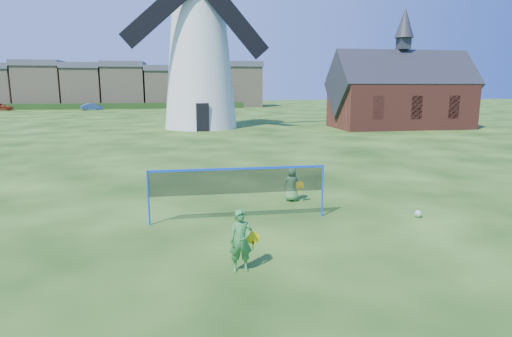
{
  "coord_description": "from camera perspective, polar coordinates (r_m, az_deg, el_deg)",
  "views": [
    {
      "loc": [
        -1.81,
        -11.35,
        3.8
      ],
      "look_at": [
        0.2,
        0.5,
        1.5
      ],
      "focal_mm": 30.12,
      "sensor_mm": 36.0,
      "label": 1
    }
  ],
  "objects": [
    {
      "name": "hedge",
      "position": [
        80.01,
        -24.46,
        7.51
      ],
      "size": [
        62.0,
        0.8,
        1.0
      ],
      "primitive_type": "cube",
      "color": "#193814",
      "rests_on": "ground"
    },
    {
      "name": "player_boy",
      "position": [
        14.46,
        4.8,
        -2.09
      ],
      "size": [
        0.68,
        0.5,
        1.15
      ],
      "rotation": [
        0.0,
        0.0,
        2.88
      ],
      "color": "#488A43",
      "rests_on": "ground"
    },
    {
      "name": "terraced_houses",
      "position": [
        85.15,
        -21.81,
        10.24
      ],
      "size": [
        65.21,
        8.4,
        8.37
      ],
      "color": "tan",
      "rests_on": "ground"
    },
    {
      "name": "car_left",
      "position": [
        79.49,
        -30.86,
        7.04
      ],
      "size": [
        4.02,
        2.85,
        1.27
      ],
      "primitive_type": "imported",
      "rotation": [
        0.0,
        0.0,
        1.98
      ],
      "color": "maroon",
      "rests_on": "ground"
    },
    {
      "name": "badminton_net",
      "position": [
        12.19,
        -2.38,
        -1.78
      ],
      "size": [
        5.05,
        0.05,
        1.55
      ],
      "color": "blue",
      "rests_on": "ground"
    },
    {
      "name": "play_ball",
      "position": [
        13.6,
        20.74,
        -5.63
      ],
      "size": [
        0.22,
        0.22,
        0.22
      ],
      "primitive_type": "sphere",
      "color": "green",
      "rests_on": "ground"
    },
    {
      "name": "chapel",
      "position": [
        42.46,
        18.62,
        9.23
      ],
      "size": [
        12.71,
        6.16,
        10.75
      ],
      "color": "brown",
      "rests_on": "ground"
    },
    {
      "name": "windmill",
      "position": [
        40.45,
        -7.51,
        15.19
      ],
      "size": [
        13.28,
        6.59,
        19.36
      ],
      "color": "silver",
      "rests_on": "ground"
    },
    {
      "name": "ground",
      "position": [
        12.1,
        -0.54,
        -7.46
      ],
      "size": [
        220.0,
        220.0,
        0.0
      ],
      "primitive_type": "plane",
      "color": "black",
      "rests_on": "ground"
    },
    {
      "name": "car_right",
      "position": [
        75.27,
        -20.95,
        7.66
      ],
      "size": [
        3.63,
        2.37,
        1.13
      ],
      "primitive_type": "imported",
      "rotation": [
        0.0,
        0.0,
        1.95
      ],
      "color": "navy",
      "rests_on": "ground"
    },
    {
      "name": "player_girl",
      "position": [
        9.01,
        -2.0,
        -9.57
      ],
      "size": [
        0.66,
        0.35,
        1.32
      ],
      "rotation": [
        0.0,
        0.0,
        0.01
      ],
      "color": "#327F38",
      "rests_on": "ground"
    }
  ]
}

